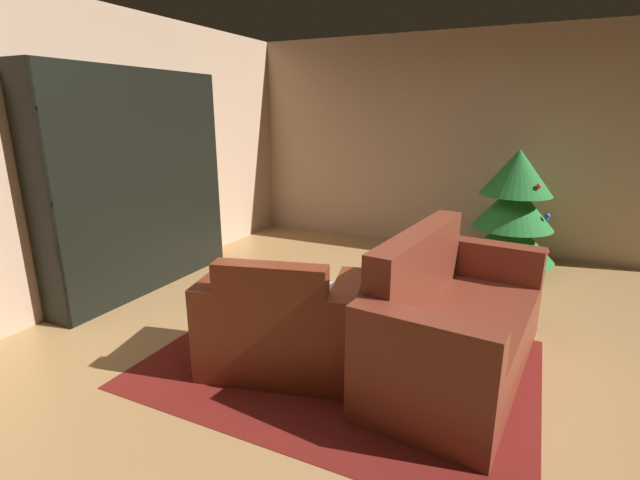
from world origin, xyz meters
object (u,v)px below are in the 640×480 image
bookshelf_unit (149,187)px  book_stack_on_table (346,293)px  armchair_red (282,327)px  coffee_table (338,306)px  decorated_tree (513,211)px  bottle_on_table (367,287)px  couch_red (452,325)px

bookshelf_unit → book_stack_on_table: 2.50m
armchair_red → coffee_table: armchair_red is taller
armchair_red → decorated_tree: 3.07m
coffee_table → bookshelf_unit: bearing=164.4°
book_stack_on_table → decorated_tree: size_ratio=0.16×
bookshelf_unit → book_stack_on_table: (2.37, -0.63, -0.47)m
book_stack_on_table → bottle_on_table: (0.13, 0.04, 0.06)m
bookshelf_unit → bottle_on_table: size_ratio=7.67×
bottle_on_table → armchair_red: bearing=-148.8°
couch_red → bottle_on_table: (-0.55, -0.19, 0.25)m
couch_red → coffee_table: couch_red is taller
armchair_red → bottle_on_table: bearing=31.2°
coffee_table → couch_red: bearing=19.4°
book_stack_on_table → bottle_on_table: bottle_on_table is taller
coffee_table → bottle_on_table: 0.25m
couch_red → decorated_tree: (0.22, 2.27, 0.37)m
couch_red → coffee_table: size_ratio=2.59×
couch_red → decorated_tree: 2.31m
book_stack_on_table → coffee_table: bearing=-157.6°
couch_red → decorated_tree: decorated_tree is taller
coffee_table → book_stack_on_table: 0.11m
couch_red → coffee_table: bearing=-160.6°
coffee_table → bottle_on_table: bearing=19.4°
couch_red → coffee_table: (-0.74, -0.26, 0.10)m
bookshelf_unit → decorated_tree: bookshelf_unit is taller
book_stack_on_table → bottle_on_table: bearing=18.3°
bookshelf_unit → couch_red: size_ratio=1.14×
decorated_tree → bookshelf_unit: bearing=-150.2°
bottle_on_table → couch_red: bearing=19.4°
couch_red → decorated_tree: bearing=84.5°
bookshelf_unit → armchair_red: bookshelf_unit is taller
couch_red → bottle_on_table: bearing=-160.6°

